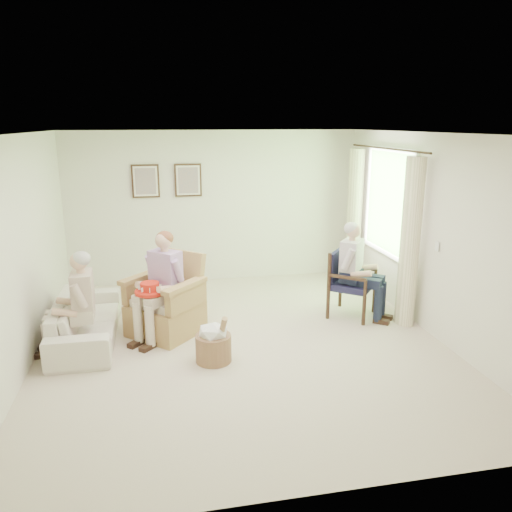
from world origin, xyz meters
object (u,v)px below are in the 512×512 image
sofa (86,320)px  person_wicker (164,278)px  person_dark (355,264)px  person_sofa (79,298)px  wood_armchair (350,280)px  red_hat (150,289)px  wicker_armchair (165,308)px  hatbox (213,342)px

sofa → person_wicker: (1.01, -0.11, 0.53)m
person_dark → person_sofa: size_ratio=1.10×
person_wicker → wood_armchair: bearing=49.7°
person_sofa → red_hat: bearing=95.0°
wood_armchair → sofa: wood_armchair is taller
person_dark → person_sofa: person_dark is taller
person_dark → person_sofa: 3.69m
wicker_armchair → wood_armchair: (2.66, 0.18, 0.18)m
sofa → person_dark: (3.66, 0.06, 0.51)m
person_wicker → person_sofa: person_wicker is taller
red_hat → hatbox: red_hat is taller
person_wicker → person_dark: bearing=46.3°
person_sofa → red_hat: size_ratio=3.26×
wicker_armchair → hatbox: bearing=-18.2°
person_wicker → hatbox: bearing=-14.2°
wood_armchair → person_dark: (-0.00, -0.16, 0.27)m
person_sofa → person_dark: bearing=93.7°
person_sofa → wicker_armchair: bearing=108.4°
wicker_armchair → person_wicker: size_ratio=0.78×
person_dark → hatbox: 2.41m
hatbox → person_wicker: bearing=123.0°
person_wicker → hatbox: (0.53, -0.82, -0.56)m
sofa → red_hat: red_hat is taller
person_dark → wood_armchair: bearing=38.5°
red_hat → hatbox: size_ratio=0.61×
person_wicker → sofa: bearing=-143.2°
wicker_armchair → person_dark: 2.70m
wood_armchair → person_sofa: size_ratio=0.77×
wicker_armchair → hatbox: wicker_armchair is taller
sofa → person_sofa: person_sofa is taller
wood_armchair → person_sofa: bearing=137.3°
wicker_armchair → person_dark: bearing=43.3°
wicker_armchair → person_sofa: (-1.01, -0.39, 0.35)m
person_sofa → red_hat: person_sofa is taller
wood_armchair → person_wicker: person_wicker is taller
red_hat → hatbox: bearing=-44.0°
sofa → hatbox: (1.54, -0.92, -0.03)m
sofa → person_dark: person_dark is taller
person_sofa → hatbox: bearing=66.9°
wicker_armchair → hatbox: (0.53, -0.96, -0.10)m
wood_armchair → person_sofa: person_sofa is taller
person_wicker → person_dark: person_wicker is taller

